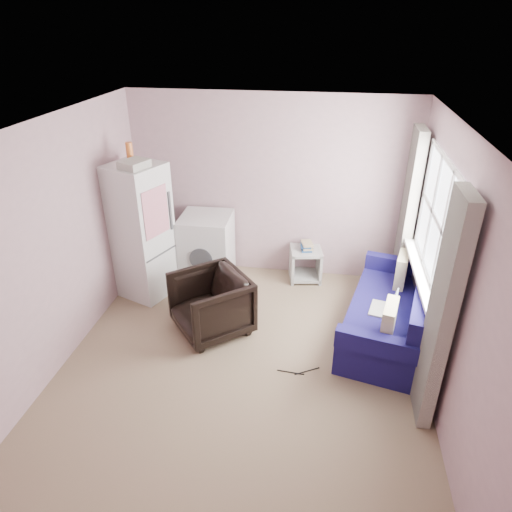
{
  "coord_description": "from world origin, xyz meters",
  "views": [
    {
      "loc": [
        0.75,
        -3.73,
        3.32
      ],
      "look_at": [
        0.05,
        0.6,
        1.0
      ],
      "focal_mm": 32.0,
      "sensor_mm": 36.0,
      "label": 1
    }
  ],
  "objects_px": {
    "armchair": "(211,302)",
    "washing_machine": "(207,247)",
    "fridge": "(142,231)",
    "side_table": "(305,262)",
    "sofa": "(393,315)"
  },
  "relations": [
    {
      "from": "armchair",
      "to": "sofa",
      "type": "bearing_deg",
      "value": 56.39
    },
    {
      "from": "fridge",
      "to": "washing_machine",
      "type": "distance_m",
      "value": 0.94
    },
    {
      "from": "sofa",
      "to": "side_table",
      "type": "bearing_deg",
      "value": 145.51
    },
    {
      "from": "armchair",
      "to": "fridge",
      "type": "bearing_deg",
      "value": -163.36
    },
    {
      "from": "fridge",
      "to": "sofa",
      "type": "bearing_deg",
      "value": 12.24
    },
    {
      "from": "armchair",
      "to": "washing_machine",
      "type": "relative_size",
      "value": 0.85
    },
    {
      "from": "washing_machine",
      "to": "sofa",
      "type": "distance_m",
      "value": 2.62
    },
    {
      "from": "armchair",
      "to": "side_table",
      "type": "bearing_deg",
      "value": 104.27
    },
    {
      "from": "armchair",
      "to": "washing_machine",
      "type": "bearing_deg",
      "value": 156.93
    },
    {
      "from": "washing_machine",
      "to": "sofa",
      "type": "xyz_separation_m",
      "value": [
        2.43,
        -0.96,
        -0.19
      ]
    },
    {
      "from": "washing_machine",
      "to": "side_table",
      "type": "xyz_separation_m",
      "value": [
        1.36,
        0.2,
        -0.22
      ]
    },
    {
      "from": "washing_machine",
      "to": "sofa",
      "type": "bearing_deg",
      "value": -22.83
    },
    {
      "from": "armchair",
      "to": "fridge",
      "type": "xyz_separation_m",
      "value": [
        -1.06,
        0.71,
        0.49
      ]
    },
    {
      "from": "side_table",
      "to": "sofa",
      "type": "distance_m",
      "value": 1.58
    },
    {
      "from": "fridge",
      "to": "side_table",
      "type": "height_order",
      "value": "fridge"
    }
  ]
}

